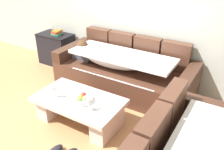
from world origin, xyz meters
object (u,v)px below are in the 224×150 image
object	(u,v)px
couch_along_wall	(122,71)
coffee_table	(79,107)
fruit_bowl	(82,99)
open_magazine	(100,105)
side_cabinet	(56,49)
wine_glass_near_right	(89,102)
wine_glass_near_left	(54,90)
book_stack_on_cabinet	(57,33)

from	to	relation	value
couch_along_wall	coffee_table	xyz separation A→B (m)	(-0.06, -1.10, -0.09)
fruit_bowl	open_magazine	bearing A→B (deg)	11.27
coffee_table	side_cabinet	distance (m)	2.11
wine_glass_near_right	coffee_table	bearing A→B (deg)	153.88
coffee_table	open_magazine	xyz separation A→B (m)	(0.34, 0.01, 0.15)
wine_glass_near_left	side_cabinet	size ratio (longest dim) A/B	0.23
coffee_table	wine_glass_near_left	size ratio (longest dim) A/B	7.23
coffee_table	wine_glass_near_left	world-z (taller)	wine_glass_near_left
side_cabinet	book_stack_on_cabinet	xyz separation A→B (m)	(0.06, 0.00, 0.36)
open_magazine	book_stack_on_cabinet	bearing A→B (deg)	147.64
book_stack_on_cabinet	couch_along_wall	bearing A→B (deg)	-7.89
wine_glass_near_left	side_cabinet	world-z (taller)	side_cabinet
side_cabinet	book_stack_on_cabinet	bearing A→B (deg)	1.06
open_magazine	book_stack_on_cabinet	distance (m)	2.34
wine_glass_near_right	side_cabinet	xyz separation A→B (m)	(-1.92, 1.46, -0.17)
couch_along_wall	side_cabinet	xyz separation A→B (m)	(-1.70, 0.23, -0.01)
fruit_bowl	wine_glass_near_right	distance (m)	0.23
coffee_table	fruit_bowl	bearing A→B (deg)	-20.93
wine_glass_near_left	side_cabinet	xyz separation A→B (m)	(-1.34, 1.46, -0.17)
wine_glass_near_left	book_stack_on_cabinet	world-z (taller)	book_stack_on_cabinet
coffee_table	side_cabinet	size ratio (longest dim) A/B	1.67
couch_along_wall	book_stack_on_cabinet	world-z (taller)	couch_along_wall
wine_glass_near_left	side_cabinet	distance (m)	1.99
open_magazine	side_cabinet	world-z (taller)	side_cabinet
side_cabinet	wine_glass_near_right	bearing A→B (deg)	-37.33
couch_along_wall	side_cabinet	distance (m)	1.72
book_stack_on_cabinet	coffee_table	bearing A→B (deg)	-40.11
wine_glass_near_right	book_stack_on_cabinet	xyz separation A→B (m)	(-1.86, 1.47, 0.19)
coffee_table	wine_glass_near_left	distance (m)	0.42
coffee_table	open_magazine	distance (m)	0.37
open_magazine	wine_glass_near_right	bearing A→B (deg)	-108.10
couch_along_wall	wine_glass_near_right	bearing A→B (deg)	-80.08
couch_along_wall	wine_glass_near_left	world-z (taller)	couch_along_wall
coffee_table	side_cabinet	bearing A→B (deg)	141.03
couch_along_wall	wine_glass_near_right	size ratio (longest dim) A/B	14.00
open_magazine	book_stack_on_cabinet	size ratio (longest dim) A/B	1.26
side_cabinet	book_stack_on_cabinet	size ratio (longest dim) A/B	3.25
side_cabinet	fruit_bowl	bearing A→B (deg)	-38.18
open_magazine	side_cabinet	size ratio (longest dim) A/B	0.39
couch_along_wall	side_cabinet	bearing A→B (deg)	172.44
coffee_table	wine_glass_near_right	size ratio (longest dim) A/B	7.23
wine_glass_near_left	wine_glass_near_right	xyz separation A→B (m)	(0.58, -0.00, 0.00)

